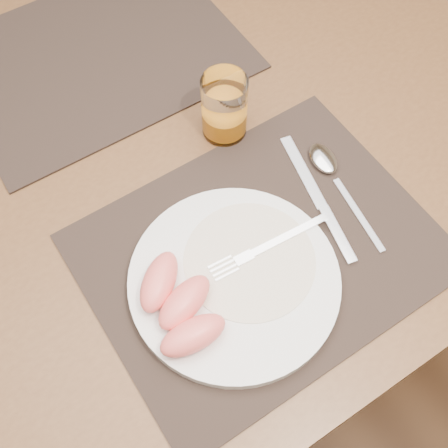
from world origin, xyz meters
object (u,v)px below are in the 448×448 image
table (168,179)px  fork (260,250)px  plate (234,281)px  spoon (328,166)px  placemat_far (98,55)px  knife (323,208)px  placemat_near (261,251)px  juice_glass (224,109)px

table → fork: fork is taller
plate → spoon: (0.21, 0.08, -0.00)m
plate → fork: size_ratio=1.54×
placemat_far → spoon: spoon is taller
knife → spoon: spoon is taller
table → plate: (-0.03, -0.24, 0.10)m
table → knife: knife is taller
placemat_near → placemat_far: size_ratio=1.00×
table → spoon: size_ratio=7.29×
plate → fork: fork is taller
table → spoon: spoon is taller
knife → juice_glass: (-0.04, 0.19, 0.04)m
spoon → juice_glass: (-0.09, 0.14, 0.04)m
placemat_far → juice_glass: (0.09, -0.24, 0.05)m
fork → knife: size_ratio=0.80×
table → spoon: bearing=-42.4°
table → juice_glass: 0.16m
table → juice_glass: (0.09, -0.02, 0.13)m
placemat_near → fork: fork is taller
table → placemat_far: size_ratio=3.11×
table → fork: bearing=-85.6°
plate → spoon: plate is taller
knife → plate: bearing=-170.7°
fork → spoon: 0.17m
table → knife: (0.13, -0.21, 0.09)m
placemat_near → plate: bearing=-160.6°
knife → spoon: 0.07m
placemat_near → knife: (0.11, 0.01, 0.00)m
placemat_near → fork: 0.02m
fork → spoon: size_ratio=0.91×
spoon → juice_glass: size_ratio=1.91×
spoon → placemat_near: bearing=-160.2°
placemat_near → juice_glass: size_ratio=4.47×
plate → fork: bearing=16.2°
table → spoon: 0.26m
placemat_far → spoon: (0.18, -0.38, 0.01)m
juice_glass → table: bearing=166.3°
table → placemat_far: bearing=89.1°
placemat_near → juice_glass: bearing=70.6°
plate → fork: (0.05, 0.01, 0.01)m
plate → placemat_far: bearing=85.6°
placemat_near → knife: bearing=3.7°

